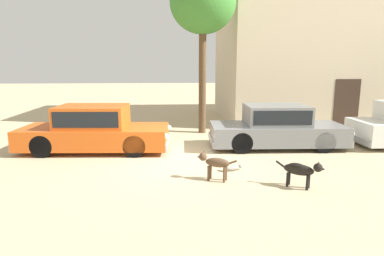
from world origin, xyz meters
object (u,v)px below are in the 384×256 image
Objects in this scene: parked_sedan_nearest at (94,129)px; stray_cat at (233,168)px; parked_sedan_second at (277,127)px; acacia_tree_left at (203,4)px; stray_dog_spotted at (301,169)px; stray_dog_tan at (214,162)px.

stray_cat is (4.00, -2.29, -0.64)m from parked_sedan_nearest.
parked_sedan_second is 0.72× the size of acacia_tree_left.
parked_sedan_second is 3.69m from stray_dog_spotted.
parked_sedan_nearest is at bearing 133.74° from stray_cat.
parked_sedan_nearest is 5.15× the size of stray_dog_spotted.
stray_dog_tan reaches higher than stray_cat.
parked_sedan_nearest is at bearing -15.96° from stray_dog_tan.
parked_sedan_second is 4.84× the size of stray_dog_tan.
parked_sedan_nearest is 5.15× the size of stray_dog_tan.
stray_cat is 6.90m from acacia_tree_left.
parked_sedan_second reaches higher than stray_dog_tan.
stray_cat is at bearing -86.22° from acacia_tree_left.
parked_sedan_nearest is 4.65m from stray_cat.
stray_dog_tan is 7.15m from acacia_tree_left.
stray_cat is at bearing -126.79° from parked_sedan_second.
acacia_tree_left reaches higher than parked_sedan_nearest.
parked_sedan_second is 5.42m from acacia_tree_left.
stray_cat is 0.11× the size of acacia_tree_left.
acacia_tree_left is (3.67, 2.60, 4.23)m from parked_sedan_nearest.
stray_cat is (-1.88, -2.33, -0.62)m from parked_sedan_second.
stray_dog_spotted is at bearing -97.53° from parked_sedan_second.
stray_dog_spotted is 0.15× the size of acacia_tree_left.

